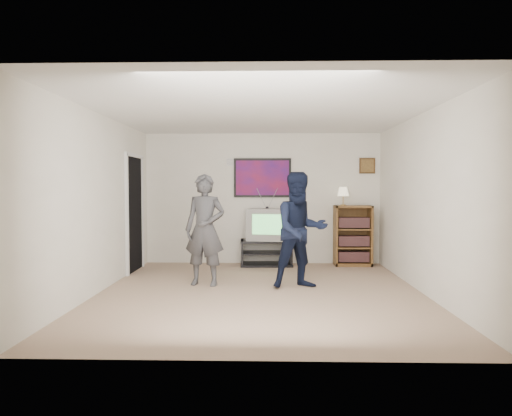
{
  "coord_description": "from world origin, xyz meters",
  "views": [
    {
      "loc": [
        0.1,
        -6.29,
        1.47
      ],
      "look_at": [
        -0.08,
        0.71,
        1.15
      ],
      "focal_mm": 32.0,
      "sensor_mm": 36.0,
      "label": 1
    }
  ],
  "objects_px": {
    "media_stand": "(266,253)",
    "crt_television": "(267,224)",
    "bookshelf": "(353,235)",
    "person_tall": "(205,230)",
    "person_short": "(300,230)"
  },
  "relations": [
    {
      "from": "crt_television",
      "to": "person_short",
      "type": "height_order",
      "value": "person_short"
    },
    {
      "from": "person_short",
      "to": "bookshelf",
      "type": "bearing_deg",
      "value": 44.66
    },
    {
      "from": "media_stand",
      "to": "bookshelf",
      "type": "distance_m",
      "value": 1.66
    },
    {
      "from": "bookshelf",
      "to": "person_short",
      "type": "xyz_separation_m",
      "value": [
        -1.12,
        -1.94,
        0.28
      ]
    },
    {
      "from": "media_stand",
      "to": "crt_television",
      "type": "distance_m",
      "value": 0.54
    },
    {
      "from": "person_tall",
      "to": "person_short",
      "type": "distance_m",
      "value": 1.42
    },
    {
      "from": "person_tall",
      "to": "person_short",
      "type": "xyz_separation_m",
      "value": [
        1.41,
        -0.15,
        0.01
      ]
    },
    {
      "from": "media_stand",
      "to": "bookshelf",
      "type": "height_order",
      "value": "bookshelf"
    },
    {
      "from": "media_stand",
      "to": "crt_television",
      "type": "relative_size",
      "value": 1.43
    },
    {
      "from": "bookshelf",
      "to": "person_short",
      "type": "relative_size",
      "value": 0.67
    },
    {
      "from": "crt_television",
      "to": "person_tall",
      "type": "xyz_separation_m",
      "value": [
        -0.93,
        -1.75,
        0.06
      ]
    },
    {
      "from": "bookshelf",
      "to": "person_short",
      "type": "height_order",
      "value": "person_short"
    },
    {
      "from": "person_tall",
      "to": "crt_television",
      "type": "bearing_deg",
      "value": 71.93
    },
    {
      "from": "crt_television",
      "to": "person_tall",
      "type": "distance_m",
      "value": 1.98
    },
    {
      "from": "crt_television",
      "to": "person_tall",
      "type": "relative_size",
      "value": 0.42
    }
  ]
}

